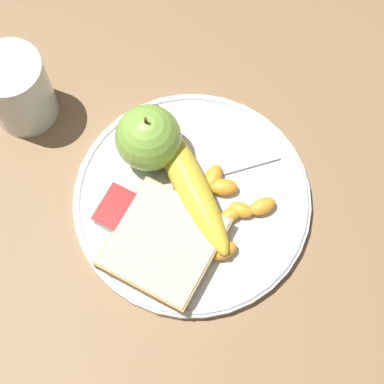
% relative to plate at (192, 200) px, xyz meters
% --- Properties ---
extents(ground_plane, '(3.00, 3.00, 0.00)m').
position_rel_plate_xyz_m(ground_plane, '(0.00, 0.00, -0.01)').
color(ground_plane, olive).
extents(plate, '(0.27, 0.27, 0.01)m').
position_rel_plate_xyz_m(plate, '(0.00, 0.00, 0.00)').
color(plate, silver).
rests_on(plate, ground_plane).
extents(juice_glass, '(0.08, 0.08, 0.10)m').
position_rel_plate_xyz_m(juice_glass, '(-0.01, -0.23, 0.04)').
color(juice_glass, silver).
rests_on(juice_glass, ground_plane).
extents(apple, '(0.07, 0.07, 0.08)m').
position_rel_plate_xyz_m(apple, '(-0.03, -0.07, 0.04)').
color(apple, '#84BC47').
rests_on(apple, plate).
extents(banana, '(0.15, 0.18, 0.04)m').
position_rel_plate_xyz_m(banana, '(-0.01, -0.01, 0.02)').
color(banana, yellow).
rests_on(banana, plate).
extents(bread_slice, '(0.12, 0.11, 0.02)m').
position_rel_plate_xyz_m(bread_slice, '(0.06, -0.00, 0.02)').
color(bread_slice, tan).
rests_on(bread_slice, plate).
extents(fork, '(0.15, 0.15, 0.00)m').
position_rel_plate_xyz_m(fork, '(-0.01, -0.02, 0.01)').
color(fork, silver).
rests_on(fork, plate).
extents(jam_packet, '(0.05, 0.04, 0.02)m').
position_rel_plate_xyz_m(jam_packet, '(0.05, -0.06, 0.01)').
color(jam_packet, silver).
rests_on(jam_packet, plate).
extents(orange_segment_0, '(0.03, 0.04, 0.02)m').
position_rel_plate_xyz_m(orange_segment_0, '(-0.03, 0.03, 0.01)').
color(orange_segment_0, '#F9A32D').
rests_on(orange_segment_0, plate).
extents(orange_segment_1, '(0.04, 0.03, 0.02)m').
position_rel_plate_xyz_m(orange_segment_1, '(0.04, 0.06, 0.01)').
color(orange_segment_1, '#F9A32D').
rests_on(orange_segment_1, plate).
extents(orange_segment_2, '(0.03, 0.03, 0.01)m').
position_rel_plate_xyz_m(orange_segment_2, '(-0.02, 0.01, 0.01)').
color(orange_segment_2, '#F9A32D').
rests_on(orange_segment_2, plate).
extents(orange_segment_3, '(0.02, 0.03, 0.02)m').
position_rel_plate_xyz_m(orange_segment_3, '(-0.01, 0.06, 0.01)').
color(orange_segment_3, '#F9A32D').
rests_on(orange_segment_3, plate).
extents(orange_segment_4, '(0.03, 0.03, 0.01)m').
position_rel_plate_xyz_m(orange_segment_4, '(-0.00, 0.05, 0.01)').
color(orange_segment_4, '#F9A32D').
rests_on(orange_segment_4, plate).
extents(orange_segment_5, '(0.04, 0.03, 0.02)m').
position_rel_plate_xyz_m(orange_segment_5, '(0.03, 0.02, 0.01)').
color(orange_segment_5, '#F9A32D').
rests_on(orange_segment_5, plate).
extents(orange_segment_6, '(0.03, 0.02, 0.02)m').
position_rel_plate_xyz_m(orange_segment_6, '(0.02, 0.03, 0.01)').
color(orange_segment_6, '#F9A32D').
rests_on(orange_segment_6, plate).
extents(orange_segment_7, '(0.03, 0.02, 0.02)m').
position_rel_plate_xyz_m(orange_segment_7, '(-0.03, 0.01, 0.01)').
color(orange_segment_7, '#F9A32D').
rests_on(orange_segment_7, plate).
extents(orange_segment_8, '(0.04, 0.03, 0.02)m').
position_rel_plate_xyz_m(orange_segment_8, '(-0.03, 0.08, 0.01)').
color(orange_segment_8, '#F9A32D').
rests_on(orange_segment_8, plate).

